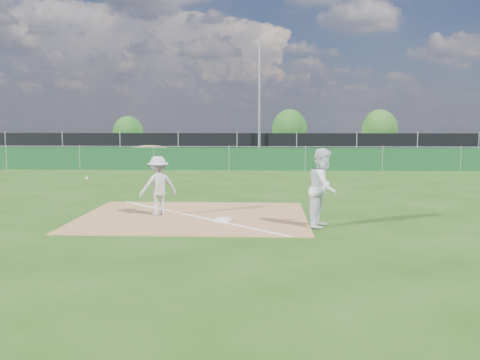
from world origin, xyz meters
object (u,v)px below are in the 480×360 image
(car_left, at_px, (174,146))
(play_at_first, at_px, (158,186))
(light_pole, at_px, (259,100))
(car_mid, at_px, (215,147))
(tree_right, at_px, (380,130))
(runner, at_px, (323,188))
(tree_mid, at_px, (289,129))
(car_right, at_px, (320,148))
(first_base, at_px, (223,220))
(tree_left, at_px, (128,133))

(car_left, bearing_deg, play_at_first, -170.65)
(light_pole, relative_size, play_at_first, 3.23)
(car_mid, relative_size, tree_right, 1.20)
(play_at_first, bearing_deg, light_pole, 83.45)
(runner, xyz_separation_m, tree_right, (8.49, 34.21, 0.92))
(tree_mid, bearing_deg, car_right, -76.45)
(car_left, bearing_deg, tree_mid, -47.99)
(tree_right, bearing_deg, first_base, -108.01)
(car_right, distance_m, tree_left, 17.04)
(play_at_first, distance_m, tree_left, 32.75)
(first_base, height_order, tree_right, tree_right)
(light_pole, distance_m, runner, 23.19)
(tree_left, bearing_deg, light_pole, -41.00)
(runner, height_order, tree_left, tree_left)
(light_pole, xyz_separation_m, play_at_first, (-2.47, -21.55, -3.18))
(light_pole, bearing_deg, tree_right, 47.63)
(car_right, xyz_separation_m, tree_left, (-15.88, 6.11, 0.96))
(tree_mid, bearing_deg, car_left, -138.51)
(car_right, relative_size, tree_mid, 1.15)
(tree_left, bearing_deg, tree_mid, 7.48)
(tree_left, height_order, tree_mid, tree_mid)
(play_at_first, distance_m, tree_right, 35.26)
(first_base, relative_size, runner, 0.19)
(car_left, relative_size, car_right, 1.09)
(tree_right, bearing_deg, tree_left, -176.44)
(play_at_first, relative_size, tree_mid, 0.67)
(first_base, height_order, play_at_first, play_at_first)
(first_base, xyz_separation_m, car_right, (5.10, 26.25, 0.57))
(play_at_first, height_order, tree_left, tree_left)
(first_base, distance_m, car_mid, 26.39)
(first_base, height_order, tree_left, tree_left)
(first_base, xyz_separation_m, car_left, (-5.76, 26.28, 0.74))
(light_pole, bearing_deg, first_base, -91.68)
(car_left, xyz_separation_m, tree_right, (16.72, 7.43, 1.08))
(car_mid, distance_m, car_right, 7.77)
(tree_left, bearing_deg, car_mid, -36.99)
(car_right, distance_m, tree_mid, 8.27)
(first_base, relative_size, tree_right, 0.10)
(car_left, distance_m, tree_left, 7.92)
(runner, relative_size, car_right, 0.45)
(tree_left, relative_size, tree_mid, 0.84)
(tree_right, bearing_deg, car_left, -156.04)
(tree_left, bearing_deg, car_right, -21.04)
(light_pole, relative_size, runner, 4.20)
(light_pole, height_order, runner, light_pole)
(play_at_first, distance_m, tree_mid, 33.72)
(tree_right, bearing_deg, light_pole, -132.37)
(car_right, height_order, tree_right, tree_right)
(car_mid, bearing_deg, tree_mid, -14.77)
(car_right, bearing_deg, car_mid, 100.56)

